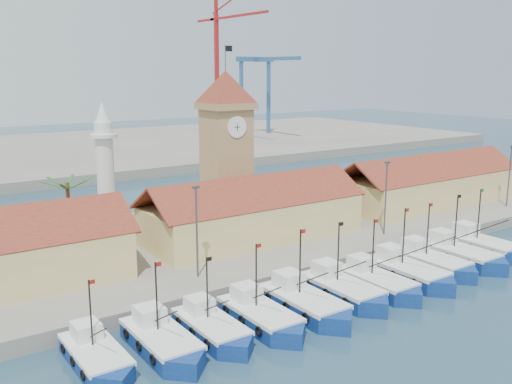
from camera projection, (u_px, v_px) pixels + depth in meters
ground at (374, 303)px, 52.91m from camera, size 400.00×400.00×0.00m
quay at (235, 235)px, 72.10m from camera, size 140.00×32.00×1.50m
terminal at (49, 154)px, 141.34m from camera, size 240.00×80.00×2.00m
boat_0 at (97, 358)px, 41.36m from camera, size 3.30×9.04×6.84m
boat_1 at (163, 343)px, 43.53m from camera, size 3.58×9.81×7.42m
boat_2 at (213, 330)px, 45.87m from camera, size 3.38×9.26×7.01m
boat_3 at (262, 318)px, 47.99m from camera, size 3.60×9.85×7.45m
boat_4 at (306, 305)px, 50.53m from camera, size 3.85×10.54×7.98m
boat_5 at (344, 291)px, 53.67m from camera, size 3.74×10.25×7.76m
boat_6 at (378, 284)px, 55.68m from camera, size 3.61×9.90×7.49m
boat_7 at (409, 274)px, 58.32m from camera, size 3.83×10.49×7.94m
boat_8 at (433, 264)px, 61.41m from camera, size 3.73×10.21×7.72m
boat_9 at (461, 256)px, 63.83m from camera, size 3.92×10.74×8.13m
boat_10 at (484, 247)px, 67.10m from camera, size 3.90×10.69×8.09m
hall_center at (253, 217)px, 68.20m from camera, size 27.04×10.13×7.61m
hall_right at (428, 187)px, 85.93m from camera, size 31.20×10.13×7.61m
clock_tower at (226, 146)px, 71.36m from camera, size 5.80×5.80×22.70m
minaret at (106, 173)px, 65.13m from camera, size 3.00×3.00×16.30m
palm_tree at (69, 212)px, 61.48m from camera, size 5.60×5.03×8.39m
lamp_posts at (299, 210)px, 61.51m from camera, size 80.70×0.25×9.03m
crane_red_right at (220, 57)px, 156.27m from camera, size 1.00×34.21×41.01m
gantry at (262, 74)px, 169.02m from camera, size 13.00×22.00×23.20m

